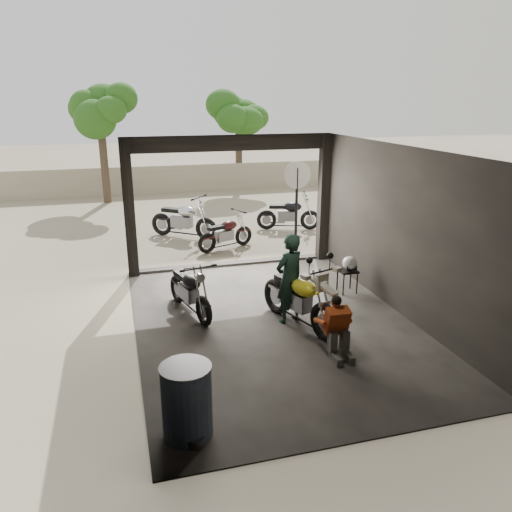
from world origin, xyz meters
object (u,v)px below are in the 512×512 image
outside_bike_c (288,211)px  outside_bike_b (226,231)px  rider (289,279)px  stool (348,273)px  helmet (350,263)px  main_bike (299,294)px  left_bike (189,287)px  sign_post (297,188)px  oil_drum (187,402)px  mechanic (339,330)px  outside_bike_a (183,217)px

outside_bike_c → outside_bike_b: bearing=139.6°
rider → stool: rider is taller
rider → outside_bike_b: bearing=-111.9°
outside_bike_c → helmet: 5.46m
main_bike → left_bike: bearing=130.3°
sign_post → left_bike: bearing=-113.2°
outside_bike_b → sign_post: size_ratio=0.66×
main_bike → oil_drum: bearing=-151.7°
outside_bike_b → rider: (0.12, -4.92, 0.33)m
outside_bike_b → mechanic: outside_bike_b is taller
outside_bike_b → helmet: bearing=-177.2°
outside_bike_c → stool: bearing=-169.5°
rider → oil_drum: bearing=27.2°
outside_bike_c → rider: 6.86m
main_bike → outside_bike_c: 7.03m
left_bike → outside_bike_a: size_ratio=0.84×
left_bike → stool: size_ratio=3.11×
rider → sign_post: sign_post is taller
outside_bike_a → oil_drum: outside_bike_a is taller
rider → mechanic: rider is taller
stool → oil_drum: 5.53m
outside_bike_b → outside_bike_c: size_ratio=0.89×
outside_bike_c → mechanic: size_ratio=1.78×
outside_bike_a → sign_post: sign_post is taller
outside_bike_a → rider: size_ratio=1.12×
outside_bike_c → rider: bearing=177.2°
outside_bike_c → sign_post: (-0.27, -1.43, 0.99)m
mechanic → main_bike: bearing=100.3°
main_bike → sign_post: size_ratio=0.80×
helmet → sign_post: (0.26, 4.01, 0.91)m
mechanic → left_bike: bearing=131.7°
left_bike → outside_bike_c: outside_bike_c is taller
outside_bike_c → rider: (-2.25, -6.48, 0.27)m
outside_bike_a → outside_bike_b: 1.76m
left_bike → sign_post: (3.70, 4.15, 1.03)m
helmet → oil_drum: size_ratio=0.34×
outside_bike_b → oil_drum: 8.01m
outside_bike_b → main_bike: bearing=160.0°
oil_drum → stool: bearing=43.8°
outside_bike_a → outside_bike_b: outside_bike_a is taller
rider → outside_bike_c: bearing=-132.5°
helmet → outside_bike_b: bearing=118.0°
mechanic → sign_post: size_ratio=0.42×
outside_bike_a → sign_post: bearing=-75.2°
rider → outside_bike_a: bearing=-103.7°
outside_bike_c → oil_drum: bearing=170.2°
helmet → outside_bike_c: bearing=87.0°
left_bike → mechanic: (2.04, -2.38, -0.06)m
outside_bike_b → left_bike: bearing=135.7°
main_bike → oil_drum: main_bike is taller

